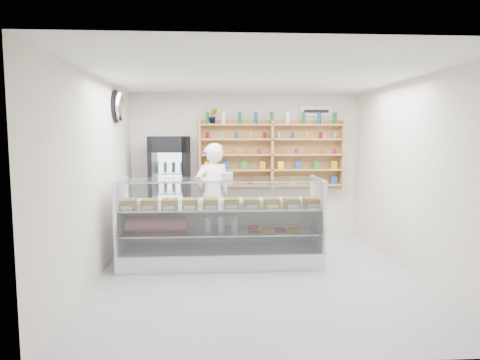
{
  "coord_description": "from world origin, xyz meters",
  "views": [
    {
      "loc": [
        -0.63,
        -5.99,
        2.0
      ],
      "look_at": [
        -0.21,
        0.9,
        1.26
      ],
      "focal_mm": 32.0,
      "sensor_mm": 36.0,
      "label": 1
    }
  ],
  "objects": [
    {
      "name": "potted_plant",
      "position": [
        -0.64,
        2.34,
        2.35
      ],
      "size": [
        0.18,
        0.15,
        0.3
      ],
      "primitive_type": "imported",
      "rotation": [
        0.0,
        0.0,
        0.08
      ],
      "color": "#1E6626",
      "rests_on": "wall_shelving"
    },
    {
      "name": "room",
      "position": [
        0.0,
        0.0,
        1.4
      ],
      "size": [
        5.0,
        5.0,
        5.0
      ],
      "color": "#A2A2A7",
      "rests_on": "ground"
    },
    {
      "name": "security_mirror",
      "position": [
        -2.17,
        1.2,
        2.45
      ],
      "size": [
        0.15,
        0.5,
        0.5
      ],
      "primitive_type": "ellipsoid",
      "color": "silver",
      "rests_on": "left_wall"
    },
    {
      "name": "display_counter",
      "position": [
        -0.53,
        0.47,
        0.36
      ],
      "size": [
        3.06,
        0.91,
        1.33
      ],
      "color": "white",
      "rests_on": "floor"
    },
    {
      "name": "wall_sign",
      "position": [
        1.4,
        2.47,
        2.45
      ],
      "size": [
        0.62,
        0.03,
        0.2
      ],
      "primitive_type": "cube",
      "color": "white",
      "rests_on": "back_wall"
    },
    {
      "name": "drinks_cooler",
      "position": [
        -1.46,
        2.13,
        0.98
      ],
      "size": [
        0.75,
        0.73,
        1.96
      ],
      "rotation": [
        0.0,
        0.0,
        -0.06
      ],
      "color": "black",
      "rests_on": "floor"
    },
    {
      "name": "wall_shelving",
      "position": [
        0.5,
        2.34,
        1.59
      ],
      "size": [
        2.84,
        0.28,
        1.33
      ],
      "color": "#AC7C51",
      "rests_on": "back_wall"
    },
    {
      "name": "shop_worker",
      "position": [
        -0.66,
        1.5,
        0.92
      ],
      "size": [
        0.79,
        0.67,
        1.84
      ],
      "primitive_type": "imported",
      "rotation": [
        0.0,
        0.0,
        3.54
      ],
      "color": "silver",
      "rests_on": "floor"
    }
  ]
}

